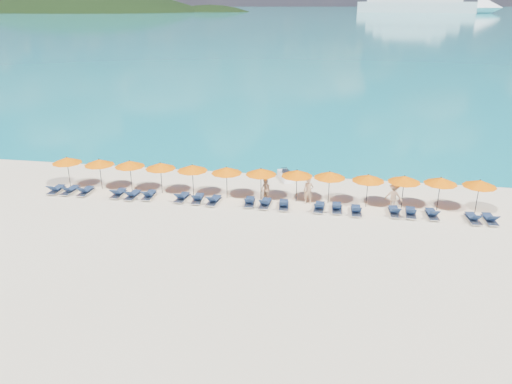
# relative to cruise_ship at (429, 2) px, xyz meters

# --- Properties ---
(ground) EXTENTS (1400.00, 1400.00, 0.00)m
(ground) POSITION_rel_cruise_ship_xyz_m (-88.19, -550.09, -10.36)
(ground) COLOR beige
(sea) EXTENTS (1600.00, 1300.00, 0.01)m
(sea) POSITION_rel_cruise_ship_xyz_m (-88.19, 109.91, -10.35)
(sea) COLOR #1FA9B2
(sea) RESTS_ON ground
(headland_main) EXTENTS (374.00, 242.00, 126.50)m
(headland_main) POSITION_rel_cruise_ship_xyz_m (-388.19, -10.09, -48.36)
(headland_main) COLOR black
(headland_main) RESTS_ON ground
(headland_small) EXTENTS (162.00, 126.00, 85.50)m
(headland_small) POSITION_rel_cruise_ship_xyz_m (-238.19, 9.91, -45.36)
(headland_small) COLOR black
(headland_small) RESTS_ON ground
(cruise_ship) EXTENTS (144.43, 54.36, 39.81)m
(cruise_ship) POSITION_rel_cruise_ship_xyz_m (0.00, 0.00, 0.00)
(cruise_ship) COLOR silver
(cruise_ship) RESTS_ON ground
(sailboat_near) EXTENTS (5.80, 1.93, 10.63)m
(sailboat_near) POSITION_rel_cruise_ship_xyz_m (49.09, 6.37, -9.27)
(sailboat_near) COLOR silver
(sailboat_near) RESTS_ON ground
(jetski) EXTENTS (1.54, 2.28, 0.76)m
(jetski) POSITION_rel_cruise_ship_xyz_m (-86.95, -541.07, -10.05)
(jetski) COLOR white
(jetski) RESTS_ON ground
(beachgoer_a) EXTENTS (0.68, 0.46, 1.81)m
(beachgoer_a) POSITION_rel_cruise_ship_xyz_m (-84.94, -545.55, -9.45)
(beachgoer_a) COLOR tan
(beachgoer_a) RESTS_ON ground
(beachgoer_b) EXTENTS (0.85, 0.79, 1.52)m
(beachgoer_b) POSITION_rel_cruise_ship_xyz_m (-87.81, -545.50, -9.60)
(beachgoer_b) COLOR tan
(beachgoer_b) RESTS_ON ground
(beachgoer_c) EXTENTS (1.26, 0.89, 1.78)m
(beachgoer_c) POSITION_rel_cruise_ship_xyz_m (-79.45, -545.51, -9.47)
(beachgoer_c) COLOR tan
(beachgoer_c) RESTS_ON ground
(umbrella_0) EXTENTS (2.10, 2.10, 2.28)m
(umbrella_0) POSITION_rel_cruise_ship_xyz_m (-102.24, -545.24, -8.34)
(umbrella_0) COLOR black
(umbrella_0) RESTS_ON ground
(umbrella_1) EXTENTS (2.10, 2.10, 2.28)m
(umbrella_1) POSITION_rel_cruise_ship_xyz_m (-99.74, -545.29, -8.34)
(umbrella_1) COLOR black
(umbrella_1) RESTS_ON ground
(umbrella_2) EXTENTS (2.10, 2.10, 2.28)m
(umbrella_2) POSITION_rel_cruise_ship_xyz_m (-97.48, -545.24, -8.34)
(umbrella_2) COLOR black
(umbrella_2) RESTS_ON ground
(umbrella_3) EXTENTS (2.10, 2.10, 2.28)m
(umbrella_3) POSITION_rel_cruise_ship_xyz_m (-95.20, -545.33, -8.34)
(umbrella_3) COLOR black
(umbrella_3) RESTS_ON ground
(umbrella_4) EXTENTS (2.10, 2.10, 2.28)m
(umbrella_4) POSITION_rel_cruise_ship_xyz_m (-92.90, -545.39, -8.34)
(umbrella_4) COLOR black
(umbrella_4) RESTS_ON ground
(umbrella_5) EXTENTS (2.10, 2.10, 2.28)m
(umbrella_5) POSITION_rel_cruise_ship_xyz_m (-90.48, -545.48, -8.34)
(umbrella_5) COLOR black
(umbrella_5) RESTS_ON ground
(umbrella_6) EXTENTS (2.10, 2.10, 2.28)m
(umbrella_6) POSITION_rel_cruise_ship_xyz_m (-88.15, -545.36, -8.34)
(umbrella_6) COLOR black
(umbrella_6) RESTS_ON ground
(umbrella_7) EXTENTS (2.10, 2.10, 2.28)m
(umbrella_7) POSITION_rel_cruise_ship_xyz_m (-85.75, -545.28, -8.34)
(umbrella_7) COLOR black
(umbrella_7) RESTS_ON ground
(umbrella_8) EXTENTS (2.10, 2.10, 2.28)m
(umbrella_8) POSITION_rel_cruise_ship_xyz_m (-83.61, -545.24, -8.34)
(umbrella_8) COLOR black
(umbrella_8) RESTS_ON ground
(umbrella_9) EXTENTS (2.10, 2.10, 2.28)m
(umbrella_9) POSITION_rel_cruise_ship_xyz_m (-81.14, -545.42, -8.34)
(umbrella_9) COLOR black
(umbrella_9) RESTS_ON ground
(umbrella_10) EXTENTS (2.10, 2.10, 2.28)m
(umbrella_10) POSITION_rel_cruise_ship_xyz_m (-78.88, -545.28, -8.34)
(umbrella_10) COLOR black
(umbrella_10) RESTS_ON ground
(umbrella_11) EXTENTS (2.10, 2.10, 2.28)m
(umbrella_11) POSITION_rel_cruise_ship_xyz_m (-76.64, -545.21, -8.34)
(umbrella_11) COLOR black
(umbrella_11) RESTS_ON ground
(umbrella_12) EXTENTS (2.10, 2.10, 2.28)m
(umbrella_12) POSITION_rel_cruise_ship_xyz_m (-74.31, -545.29, -8.34)
(umbrella_12) COLOR black
(umbrella_12) RESTS_ON ground
(lounger_0) EXTENTS (0.64, 1.71, 0.66)m
(lounger_0) POSITION_rel_cruise_ship_xyz_m (-102.60, -546.50, -10.12)
(lounger_0) COLOR silver
(lounger_0) RESTS_ON ground
(lounger_1) EXTENTS (0.77, 1.75, 0.66)m
(lounger_1) POSITION_rel_cruise_ship_xyz_m (-101.57, -546.47, -10.12)
(lounger_1) COLOR silver
(lounger_1) RESTS_ON ground
(lounger_2) EXTENTS (0.64, 1.71, 0.66)m
(lounger_2) POSITION_rel_cruise_ship_xyz_m (-100.40, -546.48, -10.12)
(lounger_2) COLOR silver
(lounger_2) RESTS_ON ground
(lounger_3) EXTENTS (0.63, 1.70, 0.66)m
(lounger_3) POSITION_rel_cruise_ship_xyz_m (-97.97, -546.46, -10.12)
(lounger_3) COLOR silver
(lounger_3) RESTS_ON ground
(lounger_4) EXTENTS (0.71, 1.73, 0.66)m
(lounger_4) POSITION_rel_cruise_ship_xyz_m (-96.87, -546.59, -10.12)
(lounger_4) COLOR silver
(lounger_4) RESTS_ON ground
(lounger_5) EXTENTS (0.68, 1.72, 0.66)m
(lounger_5) POSITION_rel_cruise_ship_xyz_m (-95.75, -546.41, -10.12)
(lounger_5) COLOR silver
(lounger_5) RESTS_ON ground
(lounger_6) EXTENTS (0.74, 1.74, 0.66)m
(lounger_6) POSITION_rel_cruise_ship_xyz_m (-93.39, -546.44, -10.12)
(lounger_6) COLOR silver
(lounger_6) RESTS_ON ground
(lounger_7) EXTENTS (0.74, 1.74, 0.66)m
(lounger_7) POSITION_rel_cruise_ship_xyz_m (-92.28, -546.48, -10.12)
(lounger_7) COLOR silver
(lounger_7) RESTS_ON ground
(lounger_8) EXTENTS (0.78, 1.75, 0.66)m
(lounger_8) POSITION_rel_cruise_ship_xyz_m (-91.14, -546.61, -10.12)
(lounger_8) COLOR silver
(lounger_8) RESTS_ON ground
(lounger_9) EXTENTS (0.77, 1.75, 0.66)m
(lounger_9) POSITION_rel_cruise_ship_xyz_m (-88.73, -546.46, -10.12)
(lounger_9) COLOR silver
(lounger_9) RESTS_ON ground
(lounger_10) EXTENTS (0.69, 1.72, 0.66)m
(lounger_10) POSITION_rel_cruise_ship_xyz_m (-87.68, -546.54, -10.12)
(lounger_10) COLOR silver
(lounger_10) RESTS_ON ground
(lounger_11) EXTENTS (0.79, 1.76, 0.66)m
(lounger_11) POSITION_rel_cruise_ship_xyz_m (-86.44, -546.59, -10.12)
(lounger_11) COLOR silver
(lounger_11) RESTS_ON ground
(lounger_12) EXTENTS (0.71, 1.73, 0.66)m
(lounger_12) POSITION_rel_cruise_ship_xyz_m (-84.14, -546.56, -10.12)
(lounger_12) COLOR silver
(lounger_12) RESTS_ON ground
(lounger_13) EXTENTS (0.69, 1.73, 0.66)m
(lounger_13) POSITION_rel_cruise_ship_xyz_m (-83.02, -546.50, -10.12)
(lounger_13) COLOR silver
(lounger_13) RESTS_ON ground
(lounger_14) EXTENTS (0.68, 1.72, 0.66)m
(lounger_14) POSITION_rel_cruise_ship_xyz_m (-81.79, -546.73, -10.12)
(lounger_14) COLOR silver
(lounger_14) RESTS_ON ground
(lounger_15) EXTENTS (0.74, 1.74, 0.66)m
(lounger_15) POSITION_rel_cruise_ship_xyz_m (-79.41, -546.48, -10.12)
(lounger_15) COLOR silver
(lounger_15) RESTS_ON ground
(lounger_16) EXTENTS (0.74, 1.74, 0.66)m
(lounger_16) POSITION_rel_cruise_ship_xyz_m (-78.42, -546.49, -10.12)
(lounger_16) COLOR silver
(lounger_16) RESTS_ON ground
(lounger_17) EXTENTS (0.74, 1.74, 0.66)m
(lounger_17) POSITION_rel_cruise_ship_xyz_m (-77.14, -546.49, -10.12)
(lounger_17) COLOR silver
(lounger_17) RESTS_ON ground
(lounger_18) EXTENTS (0.79, 1.75, 0.66)m
(lounger_18) POSITION_rel_cruise_ship_xyz_m (-74.76, -546.74, -10.12)
(lounger_18) COLOR silver
(lounger_18) RESTS_ON ground
(lounger_19) EXTENTS (0.73, 1.74, 0.66)m
(lounger_19) POSITION_rel_cruise_ship_xyz_m (-73.77, -546.68, -10.12)
(lounger_19) COLOR silver
(lounger_19) RESTS_ON ground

